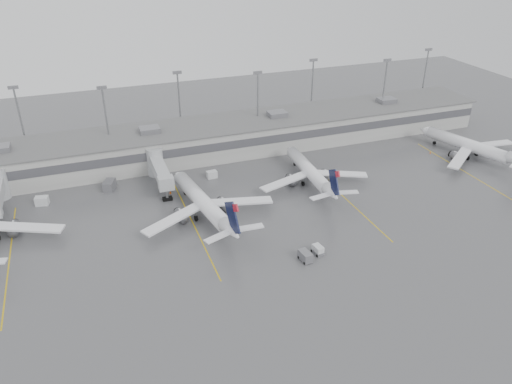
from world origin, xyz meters
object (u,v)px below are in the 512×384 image
object	(u,v)px
jet_mid_left	(204,203)
jet_far_right	(472,146)
jet_mid_right	(311,172)
baggage_tug	(318,251)

from	to	relation	value
jet_mid_left	jet_far_right	size ratio (longest dim) A/B	1.05
jet_mid_left	jet_far_right	world-z (taller)	jet_mid_left
jet_mid_left	jet_mid_right	distance (m)	28.42
jet_far_right	jet_mid_left	bearing A→B (deg)	166.64
jet_mid_left	baggage_tug	xyz separation A→B (m)	(16.48, -20.33, -2.65)
jet_mid_left	jet_far_right	distance (m)	74.57
jet_mid_right	baggage_tug	size ratio (longest dim) A/B	10.85
jet_mid_right	jet_mid_left	bearing A→B (deg)	-164.21
jet_mid_left	baggage_tug	size ratio (longest dim) A/B	11.72
jet_mid_left	jet_mid_right	world-z (taller)	jet_mid_left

